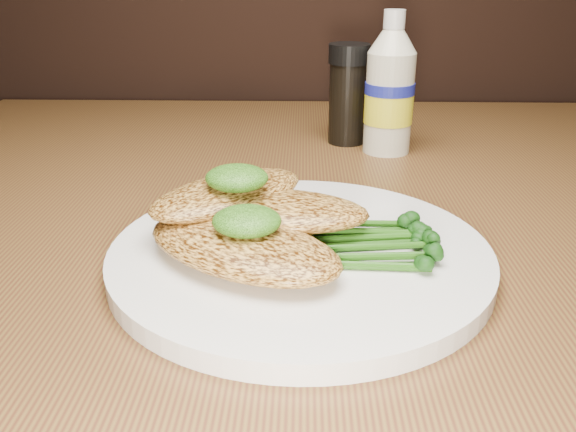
{
  "coord_description": "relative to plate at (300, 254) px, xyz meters",
  "views": [
    {
      "loc": [
        -0.08,
        0.44,
        0.97
      ],
      "look_at": [
        -0.09,
        0.87,
        0.79
      ],
      "focal_mm": 37.22,
      "sensor_mm": 36.0,
      "label": 1
    }
  ],
  "objects": [
    {
      "name": "plate",
      "position": [
        0.0,
        0.0,
        0.0
      ],
      "size": [
        0.3,
        0.3,
        0.02
      ],
      "primitive_type": "cylinder",
      "color": "white",
      "rests_on": "dining_table"
    },
    {
      "name": "pesto_back",
      "position": [
        -0.05,
        0.03,
        0.05
      ],
      "size": [
        0.06,
        0.05,
        0.02
      ],
      "primitive_type": "ellipsoid",
      "rotation": [
        0.0,
        0.0,
        -0.09
      ],
      "color": "#123307",
      "rests_on": "chicken_back"
    },
    {
      "name": "pesto_front",
      "position": [
        -0.04,
        -0.03,
        0.04
      ],
      "size": [
        0.05,
        0.05,
        0.02
      ],
      "primitive_type": "ellipsoid",
      "rotation": [
        0.0,
        0.0,
        -0.06
      ],
      "color": "#123307",
      "rests_on": "chicken_front"
    },
    {
      "name": "chicken_mid",
      "position": [
        -0.02,
        0.02,
        0.03
      ],
      "size": [
        0.16,
        0.1,
        0.02
      ],
      "primitive_type": "ellipsoid",
      "rotation": [
        0.0,
        0.0,
        -0.14
      ],
      "color": "gold",
      "rests_on": "plate"
    },
    {
      "name": "mayo_bottle",
      "position": [
        0.11,
        0.3,
        0.08
      ],
      "size": [
        0.07,
        0.07,
        0.17
      ],
      "primitive_type": null,
      "rotation": [
        0.0,
        0.0,
        -0.28
      ],
      "color": "beige",
      "rests_on": "dining_table"
    },
    {
      "name": "chicken_back",
      "position": [
        -0.06,
        0.04,
        0.04
      ],
      "size": [
        0.16,
        0.16,
        0.02
      ],
      "primitive_type": "ellipsoid",
      "rotation": [
        0.0,
        0.0,
        0.78
      ],
      "color": "gold",
      "rests_on": "plate"
    },
    {
      "name": "chicken_front",
      "position": [
        -0.04,
        -0.03,
        0.02
      ],
      "size": [
        0.19,
        0.16,
        0.03
      ],
      "primitive_type": "ellipsoid",
      "rotation": [
        0.0,
        0.0,
        -0.56
      ],
      "color": "gold",
      "rests_on": "plate"
    },
    {
      "name": "pepper_grinder",
      "position": [
        0.06,
        0.34,
        0.06
      ],
      "size": [
        0.06,
        0.06,
        0.13
      ],
      "primitive_type": null,
      "rotation": [
        0.0,
        0.0,
        0.22
      ],
      "color": "black",
      "rests_on": "dining_table"
    },
    {
      "name": "broccolini_bundle",
      "position": [
        0.04,
        -0.0,
        0.02
      ],
      "size": [
        0.18,
        0.15,
        0.02
      ],
      "primitive_type": null,
      "rotation": [
        0.0,
        0.0,
        -0.33
      ],
      "color": "#235813",
      "rests_on": "plate"
    }
  ]
}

